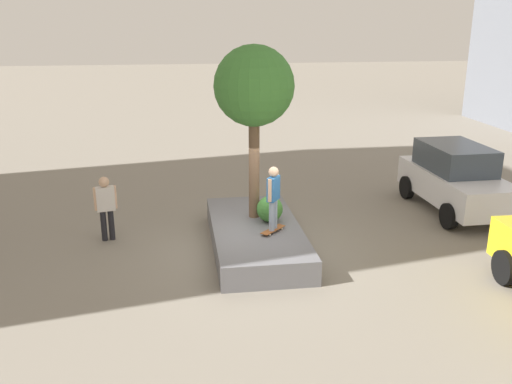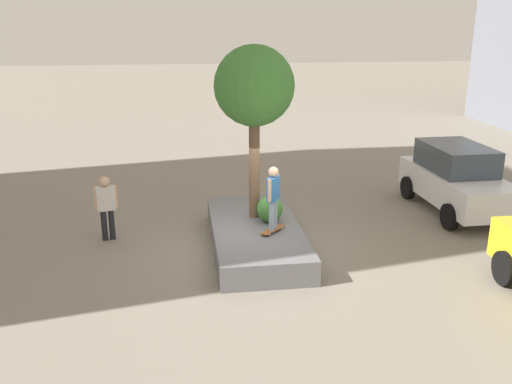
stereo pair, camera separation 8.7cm
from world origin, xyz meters
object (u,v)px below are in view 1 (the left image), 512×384
(plaza_tree, at_px, (254,88))
(skateboard, at_px, (273,230))
(skateboarder, at_px, (273,194))
(bystander_watching, at_px, (106,204))
(sedan_parked, at_px, (455,178))
(planter_ledge, at_px, (256,236))

(plaza_tree, relative_size, skateboard, 6.26)
(skateboarder, xyz_separation_m, bystander_watching, (-1.58, -4.19, -0.59))
(skateboarder, distance_m, sedan_parked, 6.61)
(planter_ledge, xyz_separation_m, bystander_watching, (-1.07, -3.83, 0.71))
(plaza_tree, xyz_separation_m, bystander_watching, (-0.40, -3.88, -3.00))
(skateboard, distance_m, sedan_parked, 6.59)
(skateboard, distance_m, skateboarder, 0.94)
(plaza_tree, height_order, bystander_watching, plaza_tree)
(skateboard, height_order, skateboarder, skateboarder)
(plaza_tree, xyz_separation_m, sedan_parked, (-1.34, 6.38, -2.98))
(skateboard, relative_size, skateboarder, 0.45)
(planter_ledge, xyz_separation_m, skateboard, (0.50, 0.35, 0.36))
(plaza_tree, relative_size, skateboarder, 2.79)
(plaza_tree, distance_m, sedan_parked, 7.17)
(plaza_tree, height_order, skateboard, plaza_tree)
(plaza_tree, bearing_deg, skateboarder, 14.48)
(skateboard, bearing_deg, sedan_parked, 112.51)
(planter_ledge, relative_size, skateboarder, 2.99)
(planter_ledge, height_order, sedan_parked, sedan_parked)
(plaza_tree, bearing_deg, skateboard, 14.48)
(planter_ledge, bearing_deg, bystander_watching, -105.65)
(skateboard, xyz_separation_m, skateboarder, (0.00, -0.00, 0.94))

